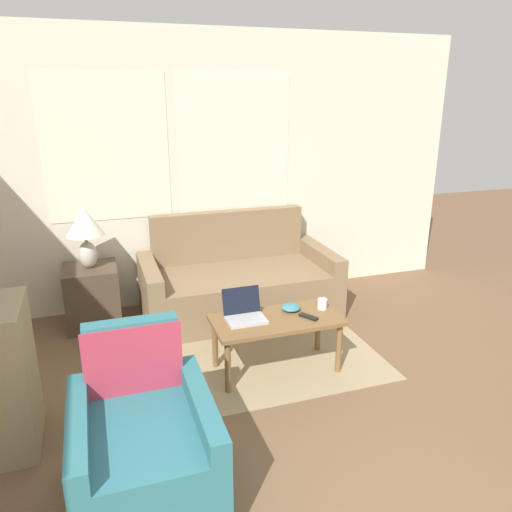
{
  "coord_description": "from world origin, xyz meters",
  "views": [
    {
      "loc": [
        -0.84,
        -0.61,
        2.03
      ],
      "look_at": [
        0.39,
        3.08,
        0.75
      ],
      "focal_mm": 35.0,
      "sensor_mm": 36.0,
      "label": 1
    }
  ],
  "objects_px": {
    "laptop": "(244,312)",
    "table_lamp": "(85,227)",
    "couch": "(237,284)",
    "cup_navy": "(322,304)",
    "snack_bowl": "(291,307)",
    "armchair": "(144,449)",
    "coffee_table": "(277,325)",
    "tv_remote": "(308,317)"
  },
  "relations": [
    {
      "from": "armchair",
      "to": "snack_bowl",
      "type": "height_order",
      "value": "armchair"
    },
    {
      "from": "couch",
      "to": "cup_navy",
      "type": "xyz_separation_m",
      "value": [
        0.37,
        -1.09,
        0.2
      ]
    },
    {
      "from": "snack_bowl",
      "to": "tv_remote",
      "type": "xyz_separation_m",
      "value": [
        0.07,
        -0.17,
        -0.02
      ]
    },
    {
      "from": "armchair",
      "to": "snack_bowl",
      "type": "bearing_deg",
      "value": 39.8
    },
    {
      "from": "cup_navy",
      "to": "tv_remote",
      "type": "xyz_separation_m",
      "value": [
        -0.17,
        -0.12,
        -0.03
      ]
    },
    {
      "from": "couch",
      "to": "coffee_table",
      "type": "height_order",
      "value": "couch"
    },
    {
      "from": "table_lamp",
      "to": "snack_bowl",
      "type": "relative_size",
      "value": 3.78
    },
    {
      "from": "armchair",
      "to": "tv_remote",
      "type": "relative_size",
      "value": 5.75
    },
    {
      "from": "armchair",
      "to": "cup_navy",
      "type": "height_order",
      "value": "armchair"
    },
    {
      "from": "cup_navy",
      "to": "couch",
      "type": "bearing_deg",
      "value": 108.5
    },
    {
      "from": "table_lamp",
      "to": "snack_bowl",
      "type": "distance_m",
      "value": 1.92
    },
    {
      "from": "table_lamp",
      "to": "tv_remote",
      "type": "bearing_deg",
      "value": -41.17
    },
    {
      "from": "armchair",
      "to": "laptop",
      "type": "relative_size",
      "value": 3.02
    },
    {
      "from": "couch",
      "to": "cup_navy",
      "type": "bearing_deg",
      "value": -71.5
    },
    {
      "from": "couch",
      "to": "tv_remote",
      "type": "distance_m",
      "value": 1.24
    },
    {
      "from": "laptop",
      "to": "tv_remote",
      "type": "bearing_deg",
      "value": -17.22
    },
    {
      "from": "laptop",
      "to": "table_lamp",
      "type": "bearing_deg",
      "value": 131.88
    },
    {
      "from": "couch",
      "to": "laptop",
      "type": "distance_m",
      "value": 1.12
    },
    {
      "from": "couch",
      "to": "laptop",
      "type": "relative_size",
      "value": 6.29
    },
    {
      "from": "armchair",
      "to": "laptop",
      "type": "distance_m",
      "value": 1.34
    },
    {
      "from": "table_lamp",
      "to": "coffee_table",
      "type": "xyz_separation_m",
      "value": [
        1.3,
        -1.27,
        -0.55
      ]
    },
    {
      "from": "cup_navy",
      "to": "snack_bowl",
      "type": "xyz_separation_m",
      "value": [
        -0.24,
        0.05,
        -0.02
      ]
    },
    {
      "from": "couch",
      "to": "coffee_table",
      "type": "distance_m",
      "value": 1.15
    },
    {
      "from": "coffee_table",
      "to": "tv_remote",
      "type": "xyz_separation_m",
      "value": [
        0.23,
        -0.07,
        0.06
      ]
    },
    {
      "from": "table_lamp",
      "to": "tv_remote",
      "type": "relative_size",
      "value": 3.67
    },
    {
      "from": "coffee_table",
      "to": "cup_navy",
      "type": "relative_size",
      "value": 11.95
    },
    {
      "from": "coffee_table",
      "to": "tv_remote",
      "type": "bearing_deg",
      "value": -17.35
    },
    {
      "from": "coffee_table",
      "to": "cup_navy",
      "type": "bearing_deg",
      "value": 7.23
    },
    {
      "from": "laptop",
      "to": "snack_bowl",
      "type": "xyz_separation_m",
      "value": [
        0.38,
        0.03,
        -0.02
      ]
    },
    {
      "from": "tv_remote",
      "to": "laptop",
      "type": "bearing_deg",
      "value": 162.78
    },
    {
      "from": "coffee_table",
      "to": "laptop",
      "type": "xyz_separation_m",
      "value": [
        -0.23,
        0.07,
        0.1
      ]
    },
    {
      "from": "snack_bowl",
      "to": "table_lamp",
      "type": "bearing_deg",
      "value": 141.25
    },
    {
      "from": "table_lamp",
      "to": "cup_navy",
      "type": "distance_m",
      "value": 2.14
    },
    {
      "from": "table_lamp",
      "to": "laptop",
      "type": "relative_size",
      "value": 1.92
    },
    {
      "from": "armchair",
      "to": "coffee_table",
      "type": "bearing_deg",
      "value": 40.69
    },
    {
      "from": "snack_bowl",
      "to": "tv_remote",
      "type": "relative_size",
      "value": 0.97
    },
    {
      "from": "couch",
      "to": "tv_remote",
      "type": "bearing_deg",
      "value": -80.85
    },
    {
      "from": "tv_remote",
      "to": "armchair",
      "type": "bearing_deg",
      "value": -146.6
    },
    {
      "from": "couch",
      "to": "cup_navy",
      "type": "distance_m",
      "value": 1.17
    },
    {
      "from": "coffee_table",
      "to": "laptop",
      "type": "distance_m",
      "value": 0.26
    },
    {
      "from": "couch",
      "to": "cup_navy",
      "type": "relative_size",
      "value": 22.26
    },
    {
      "from": "armchair",
      "to": "tv_remote",
      "type": "height_order",
      "value": "armchair"
    }
  ]
}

